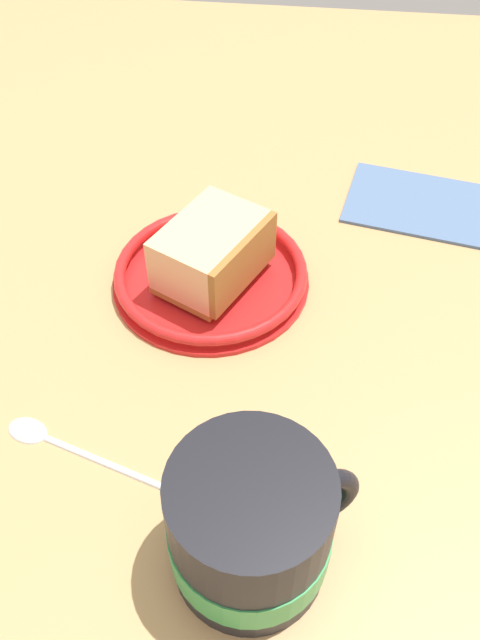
% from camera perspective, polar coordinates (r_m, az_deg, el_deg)
% --- Properties ---
extents(ground_plane, '(1.29, 1.29, 0.03)m').
position_cam_1_polar(ground_plane, '(0.51, 2.61, -4.84)').
color(ground_plane, tan).
extents(small_plate, '(0.17, 0.17, 0.02)m').
position_cam_1_polar(small_plate, '(0.56, -2.52, 3.92)').
color(small_plate, red).
rests_on(small_plate, ground_plane).
extents(cake_slice, '(0.11, 0.10, 0.05)m').
position_cam_1_polar(cake_slice, '(0.54, -2.37, 5.80)').
color(cake_slice, '#9E662D').
rests_on(cake_slice, small_plate).
extents(tea_mug, '(0.09, 0.11, 0.09)m').
position_cam_1_polar(tea_mug, '(0.39, 0.46, -17.28)').
color(tea_mug, black).
rests_on(tea_mug, ground_plane).
extents(teaspoon, '(0.05, 0.13, 0.01)m').
position_cam_1_polar(teaspoon, '(0.48, -15.60, -9.91)').
color(teaspoon, silver).
rests_on(teaspoon, ground_plane).
extents(folded_napkin, '(0.12, 0.15, 0.01)m').
position_cam_1_polar(folded_napkin, '(0.66, 15.21, 9.71)').
color(folded_napkin, slate).
rests_on(folded_napkin, ground_plane).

